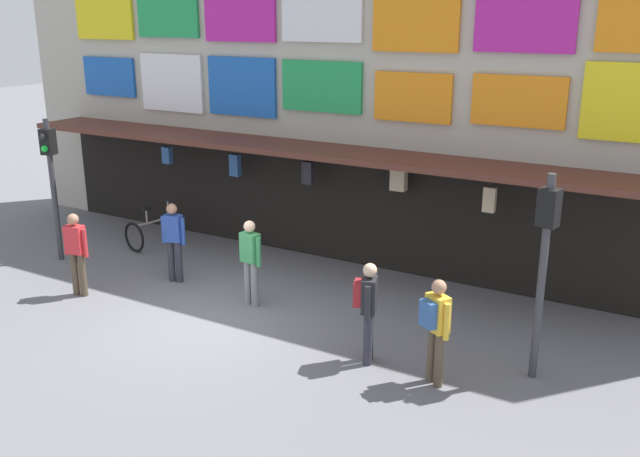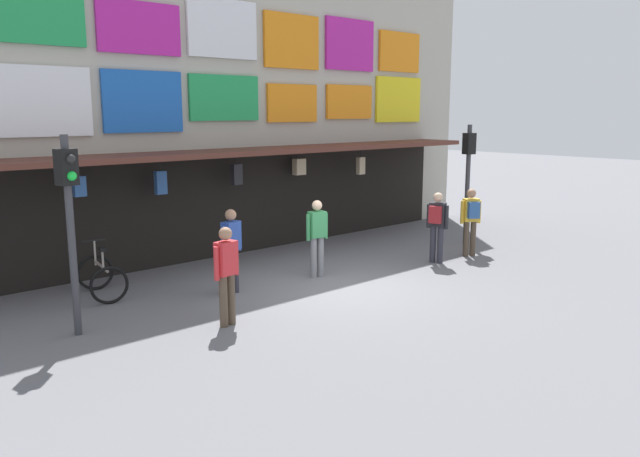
% 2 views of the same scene
% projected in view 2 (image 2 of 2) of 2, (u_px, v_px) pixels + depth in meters
% --- Properties ---
extents(ground_plane, '(80.00, 80.00, 0.00)m').
position_uv_depth(ground_plane, '(338.00, 287.00, 12.84)').
color(ground_plane, slate).
extents(shopfront, '(18.00, 2.60, 8.00)m').
position_uv_depth(shopfront, '(210.00, 94.00, 15.43)').
color(shopfront, '#B2AD9E').
rests_on(shopfront, ground).
extents(traffic_light_near, '(0.33, 0.35, 3.20)m').
position_uv_depth(traffic_light_near, '(69.00, 203.00, 9.72)').
color(traffic_light_near, '#38383D').
rests_on(traffic_light_near, ground).
extents(traffic_light_far, '(0.32, 0.35, 3.20)m').
position_uv_depth(traffic_light_far, '(468.00, 165.00, 16.74)').
color(traffic_light_far, '#38383D').
rests_on(traffic_light_far, ground).
extents(bicycle_parked, '(0.91, 1.27, 1.05)m').
position_uv_depth(bicycle_parked, '(102.00, 277.00, 12.11)').
color(bicycle_parked, black).
rests_on(bicycle_parked, ground).
extents(pedestrian_in_black, '(0.48, 0.47, 1.68)m').
position_uv_depth(pedestrian_in_black, '(471.00, 217.00, 15.40)').
color(pedestrian_in_black, brown).
rests_on(pedestrian_in_black, ground).
extents(pedestrian_in_red, '(0.52, 0.30, 1.68)m').
position_uv_depth(pedestrian_in_red, '(231.00, 246.00, 12.24)').
color(pedestrian_in_red, '#2D2D38').
rests_on(pedestrian_in_red, ground).
extents(pedestrian_in_white, '(0.52, 0.28, 1.68)m').
position_uv_depth(pedestrian_in_white, '(317.00, 234.00, 13.47)').
color(pedestrian_in_white, gray).
rests_on(pedestrian_in_white, ground).
extents(pedestrian_in_yellow, '(0.43, 0.51, 1.68)m').
position_uv_depth(pedestrian_in_yellow, '(437.00, 222.00, 14.71)').
color(pedestrian_in_yellow, '#2D2D38').
rests_on(pedestrian_in_yellow, ground).
extents(pedestrian_in_blue, '(0.52, 0.29, 1.68)m').
position_uv_depth(pedestrian_in_blue, '(226.00, 271.00, 10.38)').
color(pedestrian_in_blue, brown).
rests_on(pedestrian_in_blue, ground).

